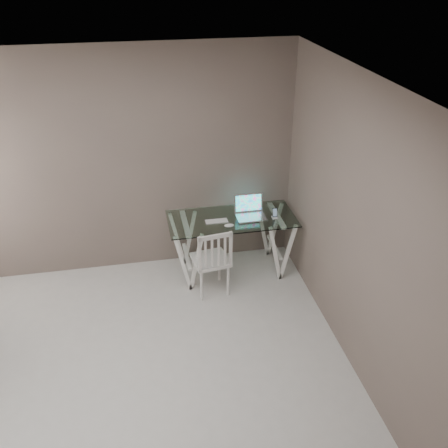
% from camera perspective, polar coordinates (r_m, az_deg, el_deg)
% --- Properties ---
extents(room, '(4.50, 4.52, 2.71)m').
position_cam_1_polar(room, '(3.72, -12.13, -1.31)').
color(room, beige).
rests_on(room, ground).
extents(desk, '(1.50, 0.70, 0.75)m').
position_cam_1_polar(desk, '(6.06, 0.84, -2.34)').
color(desk, silver).
rests_on(desk, ground).
extents(chair, '(0.44, 0.44, 0.86)m').
position_cam_1_polar(chair, '(5.62, -1.34, -4.04)').
color(chair, silver).
rests_on(chair, ground).
extents(laptop, '(0.34, 0.28, 0.24)m').
position_cam_1_polar(laptop, '(5.92, 2.97, 1.50)').
color(laptop, silver).
rests_on(laptop, desk).
extents(keyboard, '(0.28, 0.12, 0.01)m').
position_cam_1_polar(keyboard, '(5.81, -0.87, 0.32)').
color(keyboard, silver).
rests_on(keyboard, desk).
extents(mouse, '(0.11, 0.07, 0.04)m').
position_cam_1_polar(mouse, '(5.69, 0.59, -0.17)').
color(mouse, silver).
rests_on(mouse, desk).
extents(phone_dock, '(0.07, 0.07, 0.13)m').
position_cam_1_polar(phone_dock, '(5.90, 5.83, 1.00)').
color(phone_dock, white).
rests_on(phone_dock, desk).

